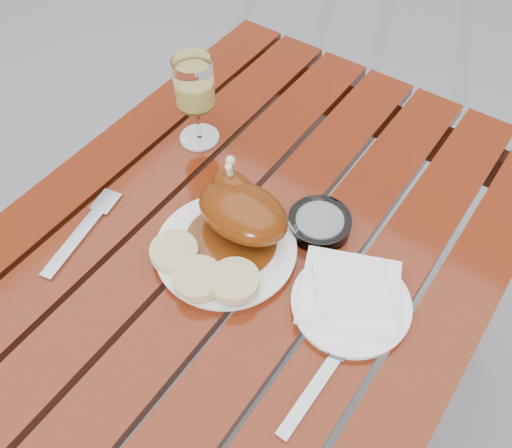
{
  "coord_description": "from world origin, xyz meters",
  "views": [
    {
      "loc": [
        0.35,
        -0.43,
        1.54
      ],
      "look_at": [
        0.0,
        0.07,
        0.78
      ],
      "focal_mm": 40.0,
      "sensor_mm": 36.0,
      "label": 1
    }
  ],
  "objects_px": {
    "dinner_plate": "(226,250)",
    "wine_glass": "(196,102)",
    "table": "(237,357)",
    "ashtray": "(319,224)",
    "side_plate": "(351,304)"
  },
  "relations": [
    {
      "from": "table",
      "to": "dinner_plate",
      "type": "relative_size",
      "value": 5.02
    },
    {
      "from": "ashtray",
      "to": "wine_glass",
      "type": "bearing_deg",
      "value": 169.17
    },
    {
      "from": "dinner_plate",
      "to": "wine_glass",
      "type": "xyz_separation_m",
      "value": [
        -0.21,
        0.19,
        0.08
      ]
    },
    {
      "from": "dinner_plate",
      "to": "side_plate",
      "type": "bearing_deg",
      "value": 7.23
    },
    {
      "from": "wine_glass",
      "to": "ashtray",
      "type": "distance_m",
      "value": 0.33
    },
    {
      "from": "dinner_plate",
      "to": "ashtray",
      "type": "relative_size",
      "value": 2.18
    },
    {
      "from": "table",
      "to": "wine_glass",
      "type": "relative_size",
      "value": 6.5
    },
    {
      "from": "table",
      "to": "dinner_plate",
      "type": "bearing_deg",
      "value": 157.89
    },
    {
      "from": "dinner_plate",
      "to": "wine_glass",
      "type": "distance_m",
      "value": 0.3
    },
    {
      "from": "dinner_plate",
      "to": "table",
      "type": "bearing_deg",
      "value": -22.11
    },
    {
      "from": "table",
      "to": "side_plate",
      "type": "bearing_deg",
      "value": 9.4
    },
    {
      "from": "wine_glass",
      "to": "ashtray",
      "type": "height_order",
      "value": "wine_glass"
    },
    {
      "from": "table",
      "to": "ashtray",
      "type": "xyz_separation_m",
      "value": [
        0.09,
        0.14,
        0.39
      ]
    },
    {
      "from": "table",
      "to": "wine_glass",
      "type": "distance_m",
      "value": 0.56
    },
    {
      "from": "side_plate",
      "to": "ashtray",
      "type": "xyz_separation_m",
      "value": [
        -0.12,
        0.11,
        0.01
      ]
    }
  ]
}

